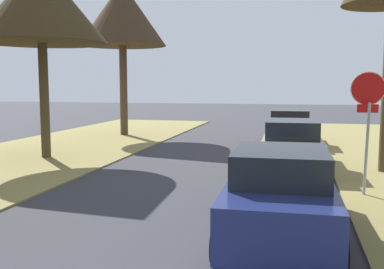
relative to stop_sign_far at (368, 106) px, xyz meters
The scene contains 6 objects.
stop_sign_far is the anchor object (origin of this frame).
street_tree_left_mid_b 11.52m from the stop_sign_far, 163.11° to the left, with size 4.66×4.66×6.98m.
street_tree_left_far 15.47m from the stop_sign_far, 134.59° to the left, with size 4.49×4.49×7.85m.
parked_sedan_navy 3.99m from the stop_sign_far, 120.66° to the right, with size 2.01×4.43×1.57m.
parked_sedan_tan 3.99m from the stop_sign_far, 118.26° to the left, with size 2.01×4.43×1.57m.
parked_sedan_red 9.41m from the stop_sign_far, 101.91° to the left, with size 2.01×4.43×1.57m.
Camera 1 is at (2.48, -1.23, 2.70)m, focal length 41.32 mm.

